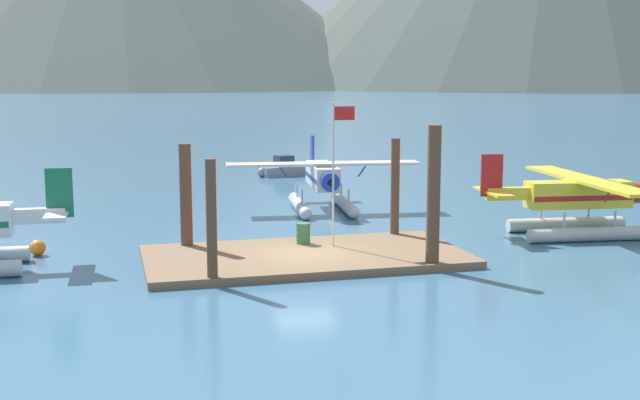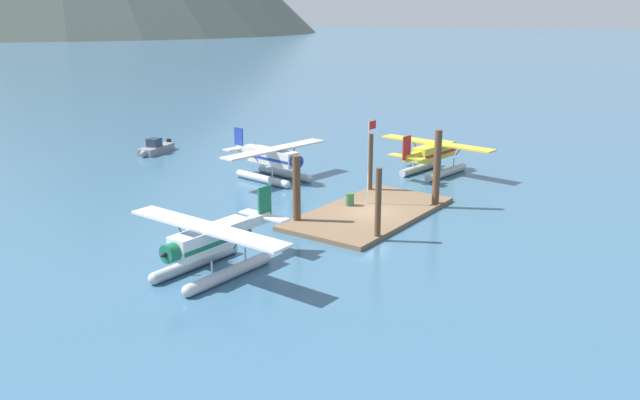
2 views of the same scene
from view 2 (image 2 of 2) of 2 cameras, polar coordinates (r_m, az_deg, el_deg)
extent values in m
plane|color=#38607F|center=(43.64, 4.39, -1.35)|extent=(1200.00, 1200.00, 0.00)
cube|color=brown|center=(43.60, 4.40, -1.16)|extent=(12.68, 6.50, 0.30)
cylinder|color=brown|center=(38.16, 5.17, -0.43)|extent=(0.37, 0.37, 4.48)
cylinder|color=brown|center=(45.31, 10.32, 2.69)|extent=(0.50, 0.50, 5.50)
cylinder|color=brown|center=(41.01, -2.09, 0.84)|extent=(0.50, 0.50, 4.54)
cylinder|color=brown|center=(48.49, 4.47, 3.22)|extent=(0.39, 0.39, 4.58)
cylinder|color=silver|center=(44.53, 4.29, 3.30)|extent=(0.08, 0.08, 5.84)
cube|color=red|center=(44.41, 4.67, 6.64)|extent=(0.90, 0.03, 0.56)
sphere|color=gold|center=(43.97, 4.38, 7.07)|extent=(0.10, 0.10, 0.10)
cylinder|color=#33663D|center=(44.63, 2.67, 0.07)|extent=(0.58, 0.58, 0.88)
torus|color=#33663D|center=(44.63, 2.67, 0.07)|extent=(0.62, 0.62, 0.04)
sphere|color=orange|center=(37.78, -8.60, -3.77)|extent=(0.66, 0.66, 0.66)
cylinder|color=#B7BABF|center=(53.78, -3.21, 2.38)|extent=(1.30, 5.64, 0.64)
sphere|color=#B7BABF|center=(51.88, -1.02, 1.89)|extent=(0.64, 0.64, 0.64)
cylinder|color=#B7BABF|center=(52.10, -5.16, 1.89)|extent=(1.30, 5.64, 0.64)
sphere|color=#B7BABF|center=(50.14, -2.98, 1.37)|extent=(0.64, 0.64, 0.64)
cylinder|color=#B7BABF|center=(52.80, -2.30, 2.88)|extent=(0.10, 0.10, 0.70)
cylinder|color=#B7BABF|center=(54.46, -4.11, 3.26)|extent=(0.10, 0.10, 0.70)
cylinder|color=#B7BABF|center=(51.09, -4.26, 2.40)|extent=(0.10, 0.10, 0.70)
cylinder|color=#B7BABF|center=(52.81, -6.06, 2.81)|extent=(0.10, 0.10, 0.70)
cube|color=silver|center=(52.57, -4.20, 3.85)|extent=(1.80, 4.91, 1.20)
cube|color=#1E389E|center=(52.59, -4.20, 3.75)|extent=(1.81, 4.82, 0.24)
cube|color=#283347|center=(51.74, -3.38, 4.04)|extent=(1.18, 1.22, 0.56)
cube|color=silver|center=(52.22, -3.99, 4.53)|extent=(10.49, 2.62, 0.14)
cylinder|color=#1E389E|center=(53.80, -2.29, 4.53)|extent=(0.63, 0.15, 0.84)
cylinder|color=#1E389E|center=(50.82, -5.77, 3.77)|extent=(0.63, 0.15, 0.84)
cylinder|color=#1E389E|center=(50.69, -2.08, 3.43)|extent=(1.02, 0.71, 0.96)
cone|color=black|center=(50.39, -1.71, 3.35)|extent=(0.40, 0.39, 0.36)
cube|color=silver|center=(54.89, -6.56, 4.42)|extent=(0.70, 2.24, 0.56)
cube|color=#1E389E|center=(55.40, -7.21, 5.40)|extent=(0.24, 1.01, 1.90)
cube|color=silver|center=(55.47, -7.12, 4.63)|extent=(3.27, 1.17, 0.10)
cylinder|color=#B7BABF|center=(56.27, 8.92, 2.83)|extent=(5.64, 1.26, 0.64)
sphere|color=#B7BABF|center=(58.59, 10.41, 3.28)|extent=(0.64, 0.64, 0.64)
cylinder|color=#B7BABF|center=(55.01, 11.10, 2.41)|extent=(5.64, 1.26, 0.64)
sphere|color=#B7BABF|center=(57.38, 12.54, 2.89)|extent=(0.64, 0.64, 0.64)
cylinder|color=#B7BABF|center=(57.12, 9.61, 3.68)|extent=(0.10, 0.10, 0.70)
cylinder|color=#B7BABF|center=(55.14, 8.27, 3.29)|extent=(0.10, 0.10, 0.70)
cylinder|color=#B7BABF|center=(55.87, 11.77, 3.29)|extent=(0.10, 0.10, 0.70)
cylinder|color=#B7BABF|center=(53.85, 10.48, 2.88)|extent=(0.10, 0.10, 0.70)
cube|color=yellow|center=(55.28, 10.08, 4.25)|extent=(4.91, 1.76, 1.20)
cube|color=#B21E1E|center=(55.30, 10.07, 4.15)|extent=(4.81, 1.77, 0.24)
cube|color=#283347|center=(56.12, 10.68, 4.74)|extent=(1.21, 1.17, 0.56)
cube|color=yellow|center=(55.40, 10.28, 4.98)|extent=(2.54, 10.49, 0.14)
cylinder|color=#B21E1E|center=(56.62, 8.36, 4.95)|extent=(0.15, 0.63, 0.84)
cylinder|color=#B21E1E|center=(54.38, 12.23, 4.30)|extent=(0.15, 0.63, 0.84)
cylinder|color=#B21E1E|center=(57.56, 11.50, 4.64)|extent=(0.70, 1.02, 0.96)
cone|color=black|center=(57.94, 11.73, 4.71)|extent=(0.39, 0.40, 0.36)
cube|color=yellow|center=(52.57, 8.21, 3.84)|extent=(2.24, 0.68, 0.56)
cube|color=#B21E1E|center=(51.66, 7.69, 4.61)|extent=(1.01, 0.23, 1.90)
cube|color=yellow|center=(51.90, 7.72, 3.82)|extent=(1.15, 3.27, 0.10)
cylinder|color=#B7BABF|center=(33.47, -8.01, -6.42)|extent=(5.62, 0.84, 0.64)
sphere|color=#B7BABF|center=(31.74, -11.62, -7.90)|extent=(0.64, 0.64, 0.64)
cylinder|color=#B7BABF|center=(35.18, -10.90, -5.42)|extent=(5.62, 0.84, 0.64)
sphere|color=#B7BABF|center=(33.54, -14.47, -6.75)|extent=(0.64, 0.64, 0.64)
cylinder|color=#B7BABF|center=(32.46, -9.56, -5.95)|extent=(0.10, 0.10, 0.70)
cylinder|color=#B7BABF|center=(34.01, -6.62, -4.78)|extent=(0.10, 0.10, 0.70)
cylinder|color=#B7BABF|center=(34.22, -12.45, -4.94)|extent=(0.10, 0.10, 0.70)
cylinder|color=#B7BABF|center=(35.70, -9.53, -3.88)|extent=(0.10, 0.10, 0.70)
cube|color=white|center=(33.75, -9.62, -3.36)|extent=(4.84, 1.41, 1.20)
cube|color=#196B47|center=(33.78, -9.61, -3.52)|extent=(4.75, 1.43, 0.24)
cube|color=#283347|center=(32.96, -11.01, -3.30)|extent=(1.14, 1.09, 0.56)
cube|color=white|center=(33.34, -10.05, -2.41)|extent=(1.77, 10.44, 0.14)
cylinder|color=#196B47|center=(31.94, -7.32, -3.76)|extent=(0.10, 0.62, 0.84)
cylinder|color=#196B47|center=(35.03, -12.48, -2.21)|extent=(0.10, 0.62, 0.84)
cylinder|color=#196B47|center=(32.09, -13.13, -4.60)|extent=(0.63, 0.98, 0.96)
cone|color=black|center=(31.83, -13.75, -4.82)|extent=(0.36, 0.37, 0.36)
cube|color=white|center=(35.88, -5.86, -1.86)|extent=(2.21, 0.52, 0.56)
cube|color=#196B47|center=(36.26, -4.93, -0.24)|extent=(1.00, 0.16, 1.90)
cube|color=white|center=(36.40, -5.00, -1.41)|extent=(0.91, 3.23, 0.10)
cube|color=gray|center=(65.19, -14.29, 4.36)|extent=(4.45, 2.58, 0.70)
sphere|color=gray|center=(63.50, -15.33, 3.98)|extent=(0.70, 0.70, 0.70)
cube|color=#283347|center=(64.80, -14.48, 4.96)|extent=(1.45, 1.38, 0.80)
cube|color=black|center=(67.01, -13.23, 4.96)|extent=(0.41, 0.43, 0.80)
camera|label=1|loc=(30.38, 52.77, -1.26)|focal=45.75mm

